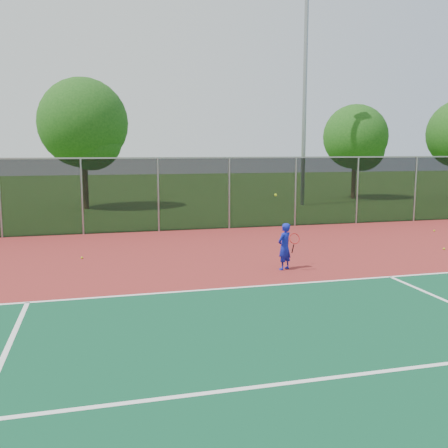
% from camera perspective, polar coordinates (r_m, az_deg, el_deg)
% --- Properties ---
extents(ground, '(120.00, 120.00, 0.00)m').
position_cam_1_polar(ground, '(10.49, 18.10, -10.61)').
color(ground, '#32601B').
rests_on(ground, ground).
extents(court_apron, '(30.00, 20.00, 0.02)m').
position_cam_1_polar(court_apron, '(12.13, 13.01, -7.73)').
color(court_apron, maroon).
rests_on(court_apron, ground).
extents(fence_back, '(30.00, 0.06, 3.03)m').
position_cam_1_polar(fence_back, '(21.11, 0.60, 3.65)').
color(fence_back, black).
rests_on(fence_back, court_apron).
extents(tennis_player, '(0.59, 0.67, 2.13)m').
position_cam_1_polar(tennis_player, '(14.03, 6.94, -2.54)').
color(tennis_player, '#111BA3').
rests_on(tennis_player, court_apron).
extents(practice_ball_0, '(0.07, 0.07, 0.07)m').
position_cam_1_polar(practice_ball_0, '(16.00, -15.94, -3.73)').
color(practice_ball_0, '#A6C717').
rests_on(practice_ball_0, court_apron).
extents(practice_ball_2, '(0.07, 0.07, 0.07)m').
position_cam_1_polar(practice_ball_2, '(22.21, 22.89, -0.71)').
color(practice_ball_2, '#A6C717').
rests_on(practice_ball_2, court_apron).
extents(practice_ball_4, '(0.07, 0.07, 0.07)m').
position_cam_1_polar(practice_ball_4, '(18.32, 23.84, -2.60)').
color(practice_ball_4, '#A6C717').
rests_on(practice_ball_4, court_apron).
extents(floodlight_n, '(0.90, 0.40, 12.80)m').
position_cam_1_polar(floodlight_n, '(30.87, 9.23, 15.54)').
color(floodlight_n, gray).
rests_on(floodlight_n, ground).
extents(tree_back_left, '(4.98, 4.98, 7.31)m').
position_cam_1_polar(tree_back_left, '(29.37, -15.60, 10.63)').
color(tree_back_left, '#3D2A16').
rests_on(tree_back_left, ground).
extents(tree_back_mid, '(4.33, 4.33, 6.37)m').
position_cam_1_polar(tree_back_mid, '(35.30, 14.96, 9.28)').
color(tree_back_mid, '#3D2A16').
rests_on(tree_back_mid, ground).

